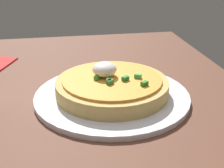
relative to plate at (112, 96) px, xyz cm
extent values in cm
cube|color=brown|center=(-6.35, 15.08, -1.76)|extent=(105.37, 87.82, 2.52)
cylinder|color=white|center=(0.00, 0.00, 0.00)|extent=(29.58, 29.58, 1.01)
cylinder|color=tan|center=(0.00, 0.00, 1.88)|extent=(21.35, 21.35, 2.76)
cylinder|color=#EF9A36|center=(0.00, 0.00, 3.49)|extent=(18.74, 18.74, 0.46)
ellipsoid|color=white|center=(1.25, 1.23, 5.09)|extent=(4.63, 4.63, 2.74)
cube|color=green|center=(-0.06, 2.80, 4.12)|extent=(1.50, 1.43, 0.80)
cube|color=#278329|center=(-4.35, -5.07, 4.12)|extent=(1.35, 1.51, 0.80)
cube|color=green|center=(-0.80, -4.78, 4.12)|extent=(1.33, 1.51, 0.80)
cube|color=green|center=(-2.16, 0.98, 4.12)|extent=(1.44, 1.09, 0.80)
cube|color=#337E3B|center=(-2.55, 0.80, 4.12)|extent=(1.45, 1.49, 0.80)
cube|color=#247F36|center=(-1.52, -2.23, 4.12)|extent=(1.37, 1.51, 0.80)
camera|label=1|loc=(-52.90, 9.40, 26.53)|focal=49.95mm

